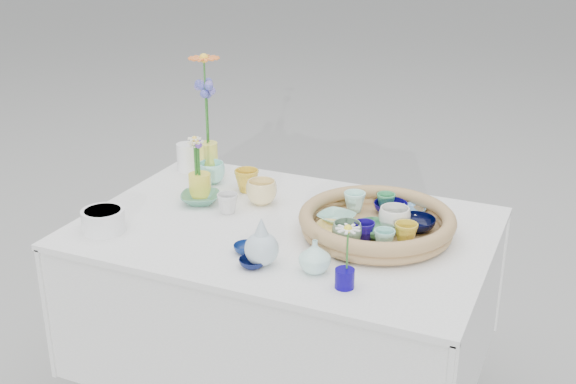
% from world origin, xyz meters
% --- Properties ---
extents(wicker_tray, '(0.47, 0.47, 0.08)m').
position_xyz_m(wicker_tray, '(0.28, 0.05, 0.80)').
color(wicker_tray, olive).
rests_on(wicker_tray, display_table).
extents(tray_ceramic_0, '(0.13, 0.13, 0.03)m').
position_xyz_m(tray_ceramic_0, '(0.28, 0.19, 0.80)').
color(tray_ceramic_0, '#0E0564').
rests_on(tray_ceramic_0, wicker_tray).
extents(tray_ceramic_1, '(0.14, 0.14, 0.04)m').
position_xyz_m(tray_ceramic_1, '(0.39, 0.10, 0.80)').
color(tray_ceramic_1, black).
rests_on(tray_ceramic_1, wicker_tray).
extents(tray_ceramic_2, '(0.09, 0.09, 0.06)m').
position_xyz_m(tray_ceramic_2, '(0.39, -0.01, 0.81)').
color(tray_ceramic_2, gold).
rests_on(tray_ceramic_2, wicker_tray).
extents(tray_ceramic_3, '(0.12, 0.12, 0.04)m').
position_xyz_m(tray_ceramic_3, '(0.29, 0.01, 0.80)').
color(tray_ceramic_3, '#47925A').
rests_on(tray_ceramic_3, wicker_tray).
extents(tray_ceramic_4, '(0.11, 0.11, 0.07)m').
position_xyz_m(tray_ceramic_4, '(0.23, -0.08, 0.82)').
color(tray_ceramic_4, slate).
rests_on(tray_ceramic_4, wicker_tray).
extents(tray_ceramic_5, '(0.13, 0.13, 0.03)m').
position_xyz_m(tray_ceramic_5, '(0.15, 0.05, 0.80)').
color(tray_ceramic_5, '#85C1AB').
rests_on(tray_ceramic_5, wicker_tray).
extents(tray_ceramic_6, '(0.09, 0.09, 0.07)m').
position_xyz_m(tray_ceramic_6, '(0.17, 0.15, 0.82)').
color(tray_ceramic_6, '#BCF6E7').
rests_on(tray_ceramic_6, wicker_tray).
extents(tray_ceramic_7, '(0.10, 0.10, 0.08)m').
position_xyz_m(tray_ceramic_7, '(0.33, 0.06, 0.82)').
color(tray_ceramic_7, white).
rests_on(tray_ceramic_7, wicker_tray).
extents(tray_ceramic_8, '(0.09, 0.09, 0.03)m').
position_xyz_m(tray_ceramic_8, '(0.35, 0.20, 0.80)').
color(tray_ceramic_8, '#7CB5DD').
rests_on(tray_ceramic_8, wicker_tray).
extents(tray_ceramic_9, '(0.08, 0.08, 0.06)m').
position_xyz_m(tray_ceramic_9, '(0.27, -0.04, 0.81)').
color(tray_ceramic_9, '#16086A').
rests_on(tray_ceramic_9, wicker_tray).
extents(tray_ceramic_10, '(0.11, 0.11, 0.02)m').
position_xyz_m(tray_ceramic_10, '(0.16, -0.03, 0.79)').
color(tray_ceramic_10, '#E1BA57').
rests_on(tray_ceramic_10, wicker_tray).
extents(tray_ceramic_11, '(0.08, 0.08, 0.06)m').
position_xyz_m(tray_ceramic_11, '(0.34, -0.07, 0.81)').
color(tray_ceramic_11, '#8BD1C2').
rests_on(tray_ceramic_11, wicker_tray).
extents(tray_ceramic_12, '(0.07, 0.07, 0.06)m').
position_xyz_m(tray_ceramic_12, '(0.26, 0.20, 0.81)').
color(tray_ceramic_12, '#3EA062').
rests_on(tray_ceramic_12, wicker_tray).
extents(loose_ceramic_0, '(0.10, 0.10, 0.08)m').
position_xyz_m(loose_ceramic_0, '(-0.24, 0.21, 0.80)').
color(loose_ceramic_0, gold).
rests_on(loose_ceramic_0, display_table).
extents(loose_ceramic_1, '(0.13, 0.13, 0.08)m').
position_xyz_m(loose_ceramic_1, '(-0.15, 0.13, 0.81)').
color(loose_ceramic_1, '#F8DF93').
rests_on(loose_ceramic_1, display_table).
extents(loose_ceramic_2, '(0.17, 0.17, 0.03)m').
position_xyz_m(loose_ceramic_2, '(-0.34, 0.05, 0.78)').
color(loose_ceramic_2, '#4A886C').
rests_on(loose_ceramic_2, display_table).
extents(loose_ceramic_3, '(0.08, 0.08, 0.07)m').
position_xyz_m(loose_ceramic_3, '(-0.21, 0.02, 0.80)').
color(loose_ceramic_3, silver).
rests_on(loose_ceramic_3, display_table).
extents(loose_ceramic_4, '(0.08, 0.08, 0.02)m').
position_xyz_m(loose_ceramic_4, '(-0.03, -0.22, 0.78)').
color(loose_ceramic_4, navy).
rests_on(loose_ceramic_4, display_table).
extents(loose_ceramic_5, '(0.13, 0.13, 0.08)m').
position_xyz_m(loose_ceramic_5, '(-0.39, 0.23, 0.80)').
color(loose_ceramic_5, '#97EEE2').
rests_on(loose_ceramic_5, display_table).
extents(loose_ceramic_6, '(0.09, 0.09, 0.02)m').
position_xyz_m(loose_ceramic_6, '(0.03, -0.29, 0.78)').
color(loose_ceramic_6, '#09103A').
rests_on(loose_ceramic_6, display_table).
extents(fluted_bowl, '(0.16, 0.16, 0.07)m').
position_xyz_m(fluted_bowl, '(-0.49, -0.26, 0.80)').
color(fluted_bowl, white).
rests_on(fluted_bowl, display_table).
extents(bud_vase_paleblue, '(0.12, 0.12, 0.15)m').
position_xyz_m(bud_vase_paleblue, '(0.05, -0.27, 0.84)').
color(bud_vase_paleblue, silver).
rests_on(bud_vase_paleblue, display_table).
extents(bud_vase_seafoam, '(0.11, 0.11, 0.09)m').
position_xyz_m(bud_vase_seafoam, '(0.20, -0.24, 0.81)').
color(bud_vase_seafoam, silver).
rests_on(bud_vase_seafoam, display_table).
extents(bud_vase_cobalt, '(0.06, 0.06, 0.05)m').
position_xyz_m(bud_vase_cobalt, '(0.30, -0.30, 0.79)').
color(bud_vase_cobalt, '#0A0072').
rests_on(bud_vase_cobalt, display_table).
extents(single_daisy, '(0.10, 0.10, 0.13)m').
position_xyz_m(single_daisy, '(0.30, -0.29, 0.87)').
color(single_daisy, white).
rests_on(single_daisy, bud_vase_cobalt).
extents(tall_vase_yellow, '(0.07, 0.07, 0.13)m').
position_xyz_m(tall_vase_yellow, '(-0.44, 0.29, 0.83)').
color(tall_vase_yellow, '#F2E850').
rests_on(tall_vase_yellow, display_table).
extents(gerbera, '(0.13, 0.13, 0.33)m').
position_xyz_m(gerbera, '(-0.43, 0.28, 1.05)').
color(gerbera, orange).
rests_on(gerbera, tall_vase_yellow).
extents(hydrangea, '(0.09, 0.09, 0.27)m').
position_xyz_m(hydrangea, '(-0.44, 0.30, 0.99)').
color(hydrangea, '#4E53B7').
rests_on(hydrangea, tall_vase_yellow).
extents(white_pitcher, '(0.13, 0.11, 0.10)m').
position_xyz_m(white_pitcher, '(-0.54, 0.31, 0.82)').
color(white_pitcher, white).
rests_on(white_pitcher, display_table).
extents(daisy_cup, '(0.08, 0.08, 0.08)m').
position_xyz_m(daisy_cup, '(-0.37, 0.10, 0.81)').
color(daisy_cup, yellow).
rests_on(daisy_cup, display_table).
extents(daisy_posy, '(0.08, 0.08, 0.14)m').
position_xyz_m(daisy_posy, '(-0.37, 0.10, 0.92)').
color(daisy_posy, white).
rests_on(daisy_posy, daisy_cup).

